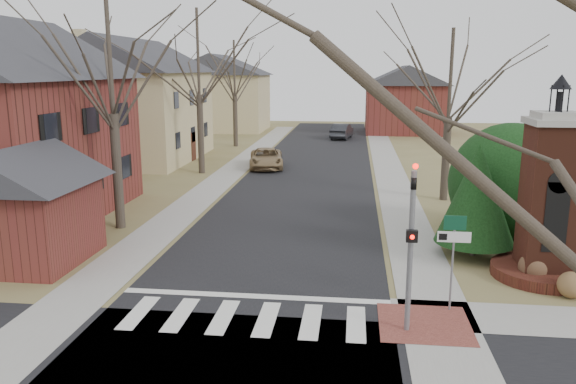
# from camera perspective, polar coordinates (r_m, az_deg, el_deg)

# --- Properties ---
(ground) EXTENTS (120.00, 120.00, 0.00)m
(ground) POSITION_cam_1_polar(r_m,az_deg,el_deg) (14.95, -5.00, -13.96)
(ground) COLOR olive
(ground) RESTS_ON ground
(main_street) EXTENTS (8.00, 70.00, 0.01)m
(main_street) POSITION_cam_1_polar(r_m,az_deg,el_deg) (35.83, 2.13, 1.73)
(main_street) COLOR black
(main_street) RESTS_ON ground
(crosswalk_zone) EXTENTS (8.00, 2.20, 0.02)m
(crosswalk_zone) POSITION_cam_1_polar(r_m,az_deg,el_deg) (15.65, -4.39, -12.65)
(crosswalk_zone) COLOR silver
(crosswalk_zone) RESTS_ON ground
(stop_bar) EXTENTS (8.00, 0.35, 0.02)m
(stop_bar) POSITION_cam_1_polar(r_m,az_deg,el_deg) (17.00, -3.41, -10.54)
(stop_bar) COLOR silver
(stop_bar) RESTS_ON ground
(sidewalk_right_main) EXTENTS (2.00, 60.00, 0.02)m
(sidewalk_right_main) POSITION_cam_1_polar(r_m,az_deg,el_deg) (35.80, 10.45, 1.53)
(sidewalk_right_main) COLOR gray
(sidewalk_right_main) RESTS_ON ground
(sidewalk_left) EXTENTS (2.00, 60.00, 0.02)m
(sidewalk_left) POSITION_cam_1_polar(r_m,az_deg,el_deg) (36.61, -6.02, 1.90)
(sidewalk_left) COLOR gray
(sidewalk_left) RESTS_ON ground
(curb_apron) EXTENTS (2.40, 2.40, 0.02)m
(curb_apron) POSITION_cam_1_polar(r_m,az_deg,el_deg) (15.70, 13.68, -12.90)
(curb_apron) COLOR brown
(curb_apron) RESTS_ON ground
(traffic_signal_pole) EXTENTS (0.28, 0.41, 4.50)m
(traffic_signal_pole) POSITION_cam_1_polar(r_m,az_deg,el_deg) (14.33, 12.42, -4.27)
(traffic_signal_pole) COLOR slate
(traffic_signal_pole) RESTS_ON ground
(sign_post) EXTENTS (0.90, 0.07, 2.75)m
(sign_post) POSITION_cam_1_polar(r_m,az_deg,el_deg) (16.04, 16.45, -5.09)
(sign_post) COLOR slate
(sign_post) RESTS_ON ground
(brick_gate_monument) EXTENTS (3.20, 3.20, 6.47)m
(brick_gate_monument) POSITION_cam_1_polar(r_m,az_deg,el_deg) (19.63, 24.90, -1.92)
(brick_gate_monument) COLOR #4D2216
(brick_gate_monument) RESTS_ON ground
(house_stucco_left) EXTENTS (9.80, 12.80, 9.28)m
(house_stucco_left) POSITION_cam_1_polar(r_m,az_deg,el_deg) (43.34, -15.59, 9.25)
(house_stucco_left) COLOR tan
(house_stucco_left) RESTS_ON ground
(garage_left) EXTENTS (4.80, 4.80, 4.29)m
(garage_left) POSITION_cam_1_polar(r_m,az_deg,el_deg) (21.38, -25.46, -0.67)
(garage_left) COLOR maroon
(garage_left) RESTS_ON ground
(house_distant_left) EXTENTS (10.80, 8.80, 8.53)m
(house_distant_left) POSITION_cam_1_polar(r_m,az_deg,el_deg) (62.92, -6.98, 10.13)
(house_distant_left) COLOR tan
(house_distant_left) RESTS_ON ground
(house_distant_right) EXTENTS (8.80, 8.80, 7.30)m
(house_distant_right) POSITION_cam_1_polar(r_m,az_deg,el_deg) (61.39, 11.74, 9.35)
(house_distant_right) COLOR maroon
(house_distant_right) RESTS_ON ground
(evergreen_near) EXTENTS (2.80, 2.80, 4.10)m
(evergreen_near) POSITION_cam_1_polar(r_m,az_deg,el_deg) (21.02, 18.62, -0.15)
(evergreen_near) COLOR #473D33
(evergreen_near) RESTS_ON ground
(evergreen_mid) EXTENTS (3.40, 3.40, 4.70)m
(evergreen_mid) POSITION_cam_1_polar(r_m,az_deg,el_deg) (23.00, 26.14, 1.03)
(evergreen_mid) COLOR #473D33
(evergreen_mid) RESTS_ON ground
(evergreen_mass) EXTENTS (4.80, 4.80, 4.80)m
(evergreen_mass) POSITION_cam_1_polar(r_m,az_deg,el_deg) (23.81, 21.68, 1.28)
(evergreen_mass) COLOR black
(evergreen_mass) RESTS_ON ground
(bare_tree_0) EXTENTS (8.05, 8.05, 11.15)m
(bare_tree_0) POSITION_cam_1_polar(r_m,az_deg,el_deg) (24.21, -17.76, 14.35)
(bare_tree_0) COLOR #473D33
(bare_tree_0) RESTS_ON ground
(bare_tree_1) EXTENTS (8.40, 8.40, 11.64)m
(bare_tree_1) POSITION_cam_1_polar(r_m,az_deg,el_deg) (36.48, -9.16, 14.44)
(bare_tree_1) COLOR #473D33
(bare_tree_1) RESTS_ON ground
(bare_tree_2) EXTENTS (7.35, 7.35, 10.19)m
(bare_tree_2) POSITION_cam_1_polar(r_m,az_deg,el_deg) (49.20, -5.49, 12.79)
(bare_tree_2) COLOR #473D33
(bare_tree_2) RESTS_ON ground
(bare_tree_3) EXTENTS (7.00, 7.00, 9.70)m
(bare_tree_3) POSITION_cam_1_polar(r_m,az_deg,el_deg) (29.47, 16.26, 12.03)
(bare_tree_3) COLOR #473D33
(bare_tree_3) RESTS_ON ground
(pickup_truck) EXTENTS (2.92, 5.05, 1.32)m
(pickup_truck) POSITION_cam_1_polar(r_m,az_deg,el_deg) (38.43, -2.23, 3.45)
(pickup_truck) COLOR #937850
(pickup_truck) RESTS_ON ground
(distant_car) EXTENTS (2.25, 4.64, 1.46)m
(distant_car) POSITION_cam_1_polar(r_m,az_deg,el_deg) (55.06, 5.48, 6.18)
(distant_car) COLOR #2B2D32
(distant_car) RESTS_ON ground
(dry_shrub_left) EXTENTS (0.94, 0.94, 0.94)m
(dry_shrub_left) POSITION_cam_1_polar(r_m,az_deg,el_deg) (19.61, 23.68, -6.99)
(dry_shrub_left) COLOR brown
(dry_shrub_left) RESTS_ON ground
(dry_shrub_right) EXTENTS (0.79, 0.79, 0.79)m
(dry_shrub_right) POSITION_cam_1_polar(r_m,az_deg,el_deg) (18.73, 26.84, -8.43)
(dry_shrub_right) COLOR brown
(dry_shrub_right) RESTS_ON ground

